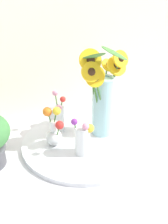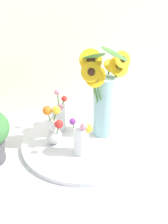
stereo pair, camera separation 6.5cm
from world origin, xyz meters
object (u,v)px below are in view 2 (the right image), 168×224
Objects in this scene: vase_small_back at (59,116)px; vase_small_center at (81,138)px; mason_jar_sunflowers at (104,97)px; vase_bulb_right at (54,130)px; serving_tray at (84,142)px.

vase_small_center is at bearing -80.53° from vase_small_back.
vase_small_center is (-0.14, -0.11, -0.11)m from mason_jar_sunflowers.
mason_jar_sunflowers is at bearing 1.05° from vase_bulb_right.
serving_tray is 2.84× the size of vase_small_back.
vase_bulb_right is at bearing 170.15° from serving_tray.
mason_jar_sunflowers reaches higher than vase_small_center.
vase_small_back is at bearing 65.24° from vase_bulb_right.
mason_jar_sunflowers is 0.25m from vase_bulb_right.
serving_tray is at bearing 63.35° from vase_small_center.
serving_tray is at bearing -165.13° from mason_jar_sunflowers.
vase_small_back is (-0.04, 0.21, -0.00)m from vase_small_center.
vase_small_center reaches higher than serving_tray.
serving_tray is 0.22m from mason_jar_sunflowers.
mason_jar_sunflowers is 0.23m from vase_small_back.
vase_small_back is (-0.17, 0.11, -0.12)m from mason_jar_sunflowers.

